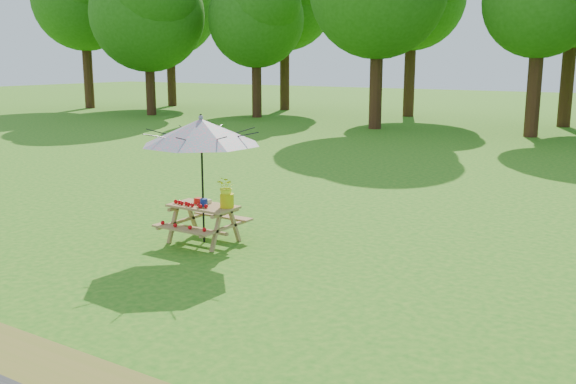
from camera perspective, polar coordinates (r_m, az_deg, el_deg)
The scene contains 6 objects.
ground at distance 11.99m, azimuth -22.47°, elevation -4.47°, with size 120.00×120.00×0.00m, color #216D14.
picnic_table at distance 11.32m, azimuth -7.51°, elevation -2.86°, with size 1.20×1.32×0.67m.
patio_umbrella at distance 11.03m, azimuth -7.73°, elevation 5.32°, with size 2.60×2.60×2.25m.
produce_bins at distance 11.27m, azimuth -7.57°, elevation -0.85°, with size 0.33×0.32×0.13m.
tomatoes_row at distance 11.20m, azimuth -8.73°, elevation -1.07°, with size 0.77×0.13×0.07m, color red, non-canonical shape.
flower_bucket at distance 10.96m, azimuth -5.47°, elevation 0.08°, with size 0.37×0.33×0.53m.
Camera 1 is at (9.57, -6.49, 3.16)m, focal length 40.00 mm.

